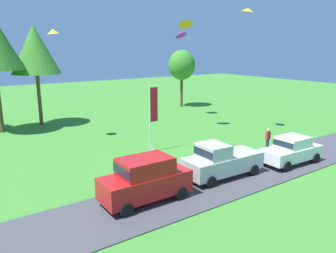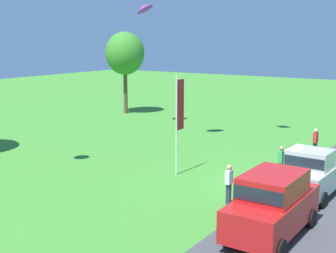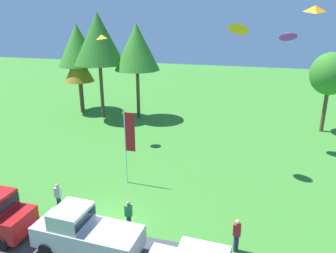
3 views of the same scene
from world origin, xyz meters
name	(u,v)px [view 1 (image 1 of 3)]	position (x,y,z in m)	size (l,w,h in m)	color
ground_plane	(198,168)	(0.00, 0.00, 0.00)	(120.00, 120.00, 0.00)	#3D842D
pavement_strip	(226,180)	(0.00, -2.55, 0.03)	(36.00, 4.40, 0.06)	#424247
car_suv_near_entrance	(145,178)	(-5.30, -2.20, 1.30)	(4.61, 2.07, 2.28)	red
car_pickup_by_flagpole	(221,160)	(0.02, -2.06, 1.11)	(5.07, 2.20, 2.14)	#B7B7BC
car_sedan_mid_row	(292,149)	(5.62, -3.02, 1.04)	(4.47, 2.11, 1.84)	white
person_on_lawn	(214,152)	(1.40, -0.03, 0.88)	(0.36, 0.24, 1.71)	#2D334C
person_beside_suv	(153,162)	(-3.09, 0.57, 0.88)	(0.36, 0.24, 1.71)	#2D334C
person_watching_sky	(268,139)	(6.82, -0.11, 0.88)	(0.36, 0.24, 1.71)	#2D334C
tree_left_of_center	(35,50)	(-5.09, 18.62, 7.48)	(4.67, 4.67, 9.85)	brown
tree_far_right	(182,65)	(13.34, 19.30, 5.48)	(3.53, 3.53, 7.46)	brown
flag_banner	(153,109)	(-0.46, 4.72, 3.24)	(0.71, 0.08, 5.12)	silver
kite_diamond_high_right	(248,10)	(9.51, 4.97, 10.86)	(0.79, 0.96, 0.29)	orange
kite_delta_high_left	(53,31)	(-5.31, 11.46, 8.91)	(0.91, 0.91, 0.35)	yellow
kite_delta_trailing_tail	(181,34)	(8.98, 13.87, 9.16)	(1.33, 1.33, 0.39)	purple
kite_delta_over_trees	(185,23)	(5.67, 8.82, 9.86)	(1.30, 1.30, 0.36)	orange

